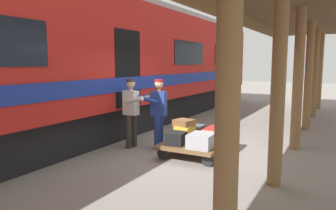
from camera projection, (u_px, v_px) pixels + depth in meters
name	position (u px, v px, depth m)	size (l,w,h in m)	color
ground_plane	(198.00, 151.00, 7.62)	(60.00, 60.00, 0.00)	gray
platform_canopy	(291.00, 5.00, 6.28)	(3.20, 19.38, 3.56)	brown
train_car	(85.00, 64.00, 9.03)	(3.02, 21.71, 4.00)	#B21E19
luggage_cart	(197.00, 143.00, 7.32)	(1.32, 1.70, 0.31)	brown
suitcase_tan_vintage	(209.00, 137.00, 7.15)	(0.48, 0.59, 0.24)	tan
suitcase_gray_aluminum	(201.00, 141.00, 6.74)	(0.50, 0.58, 0.30)	#9EA0A5
suitcase_black_hardshell	(176.00, 138.00, 7.03)	(0.38, 0.49, 0.27)	black
suitcase_olive_duffel	(186.00, 136.00, 7.44)	(0.47, 0.62, 0.18)	brown
suitcase_red_plastic	(217.00, 133.00, 7.56)	(0.50, 0.63, 0.26)	#AD231E
suitcase_slate_roller	(194.00, 130.00, 7.84)	(0.45, 0.48, 0.26)	#4C515B
suitcase_yellow_case	(185.00, 129.00, 7.41)	(0.36, 0.48, 0.15)	gold
suitcase_brown_leather	(184.00, 123.00, 7.40)	(0.41, 0.38, 0.14)	brown
porter_in_overalls	(158.00, 111.00, 7.77)	(0.71, 0.50, 1.70)	navy
porter_by_door	(132.00, 111.00, 7.88)	(0.68, 0.45, 1.70)	#332D28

